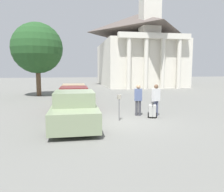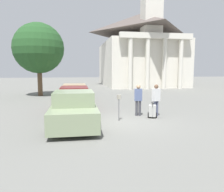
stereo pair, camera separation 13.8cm
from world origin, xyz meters
The scene contains 10 objects.
ground_plane centered at (0.00, 0.00, 0.00)m, with size 120.00×120.00×0.00m, color slate.
parked_car_sage centered at (-2.21, -0.21, 0.72)m, with size 2.12×4.78×1.58m.
parked_car_maroon centered at (-2.21, 3.37, 0.69)m, with size 2.02×4.79×1.48m.
parked_car_tan centered at (-2.21, 7.28, 0.65)m, with size 2.11×5.19×1.38m.
parking_meter centered at (-0.03, 0.29, 0.91)m, with size 0.18×0.09×1.30m.
person_worker centered at (1.25, 1.28, 0.98)m, with size 0.47×0.34×1.71m.
person_supervisor centered at (2.15, 0.98, 0.99)m, with size 0.47×0.34×1.74m.
equipment_cart centered at (1.84, 0.65, 0.39)m, with size 0.53×1.00×1.00m.
church centered at (8.03, 24.06, 6.08)m, with size 11.42×15.67×25.42m.
shade_tree centered at (-5.50, 11.73, 4.51)m, with size 4.74×4.74×6.89m.
Camera 2 is at (-2.11, -10.13, 2.54)m, focal length 35.00 mm.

